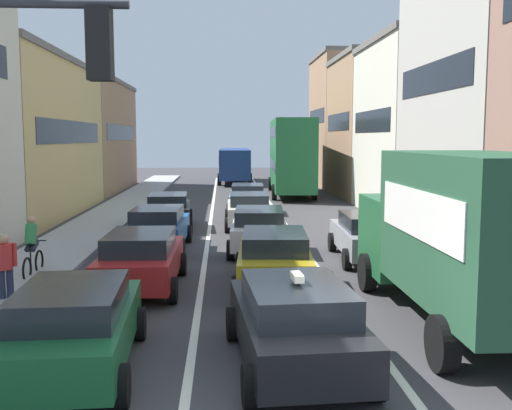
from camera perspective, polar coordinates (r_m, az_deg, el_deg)
The scene contains 20 objects.
ground_plane at distance 9.03m, azimuth 4.51°, elevation -18.92°, with size 140.00×140.00×0.00m, color #3B393C.
sidewalk_left at distance 28.89m, azimuth -14.31°, elevation -1.33°, with size 2.60×64.00×0.14m, color #A2A2A2.
lane_stripe_left at distance 28.36m, azimuth -4.34°, elevation -1.42°, with size 0.16×60.00×0.01m, color silver.
lane_stripe_right at distance 28.49m, azimuth 2.51°, elevation -1.37°, with size 0.16×60.00×0.01m, color silver.
building_row_right at distance 30.73m, azimuth 18.06°, elevation 9.16°, with size 7.20×43.90×13.83m.
removalist_box_truck at distance 12.78m, azimuth 19.03°, elevation -2.44°, with size 2.74×7.72×3.58m.
taxi_centre_lane_front at distance 10.21m, azimuth 3.74°, elevation -11.06°, with size 2.30×4.41×1.66m.
sedan_left_lane_front at distance 10.45m, azimuth -16.98°, elevation -10.93°, with size 2.23×4.38×1.49m.
sedan_centre_lane_second at distance 15.45m, azimuth 1.75°, elevation -5.03°, with size 2.28×4.40×1.49m.
wagon_left_lane_second at distance 15.60m, azimuth -10.89°, elevation -5.03°, with size 2.10×4.32×1.49m.
hatchback_centre_lane_third at distance 20.35m, azimuth 0.30°, elevation -2.25°, with size 2.27×4.40×1.49m.
sedan_left_lane_third at distance 20.91m, azimuth -9.32°, elevation -2.10°, with size 2.16×4.35×1.49m.
coupe_centre_lane_fourth at distance 25.81m, azimuth -0.71°, elevation -0.41°, with size 2.10×4.32×1.49m.
sedan_left_lane_fourth at distance 25.94m, azimuth -8.37°, elevation -0.44°, with size 2.24×4.39×1.49m.
sedan_centre_lane_fifth at distance 30.88m, azimuth -0.82°, elevation 0.72°, with size 2.20×4.37×1.49m.
sedan_right_lane_behind_truck at distance 19.26m, azimuth 10.67°, elevation -2.85°, with size 2.18×4.36×1.49m.
bus_mid_queue_primary at distance 40.31m, azimuth 3.37°, elevation 4.94°, with size 3.17×10.60×5.06m.
bus_far_queue_secondary at distance 51.96m, azimuth -2.07°, elevation 4.09°, with size 2.89×10.53×2.90m.
cyclist_on_sidewalk at distance 17.63m, azimuth -20.58°, elevation -3.84°, with size 0.50×1.73×1.72m.
pedestrian_mid_sidewalk at distance 15.12m, azimuth -22.83°, elevation -5.22°, with size 0.50×0.34×1.66m.
Camera 1 is at (-1.13, -8.09, 3.86)m, focal length 41.93 mm.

